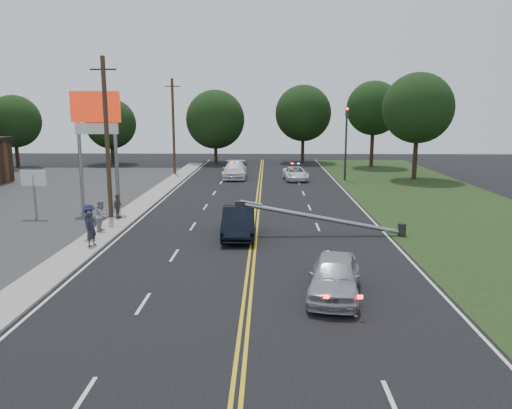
{
  "coord_description": "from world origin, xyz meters",
  "views": [
    {
      "loc": [
        0.73,
        -18.73,
        6.81
      ],
      "look_at": [
        0.1,
        8.12,
        1.7
      ],
      "focal_mm": 35.0,
      "sensor_mm": 36.0,
      "label": 1
    }
  ],
  "objects_px": {
    "utility_pole_far": "(173,126)",
    "bystander_d": "(118,206)",
    "small_sign": "(34,182)",
    "fallen_streetlight": "(331,219)",
    "waiting_sedan": "(335,276)",
    "bystander_a": "(91,228)",
    "bystander_b": "(102,215)",
    "emergency_a": "(295,174)",
    "bystander_c": "(90,222)",
    "crashed_sedan": "(239,222)",
    "pylon_sign": "(96,122)",
    "emergency_b": "(235,170)",
    "traffic_signal": "(346,137)",
    "utility_pole_mid": "(107,138)"
  },
  "relations": [
    {
      "from": "utility_pole_far",
      "to": "small_sign",
      "type": "bearing_deg",
      "value": -102.31
    },
    {
      "from": "utility_pole_mid",
      "to": "bystander_d",
      "type": "bearing_deg",
      "value": -33.08
    },
    {
      "from": "pylon_sign",
      "to": "waiting_sedan",
      "type": "bearing_deg",
      "value": -47.7
    },
    {
      "from": "pylon_sign",
      "to": "traffic_signal",
      "type": "xyz_separation_m",
      "value": [
        18.8,
        16.0,
        -1.79
      ]
    },
    {
      "from": "fallen_streetlight",
      "to": "bystander_a",
      "type": "relative_size",
      "value": 5.27
    },
    {
      "from": "small_sign",
      "to": "emergency_b",
      "type": "bearing_deg",
      "value": 59.27
    },
    {
      "from": "pylon_sign",
      "to": "crashed_sedan",
      "type": "distance_m",
      "value": 12.68
    },
    {
      "from": "emergency_b",
      "to": "bystander_d",
      "type": "distance_m",
      "value": 20.46
    },
    {
      "from": "small_sign",
      "to": "utility_pole_mid",
      "type": "relative_size",
      "value": 0.31
    },
    {
      "from": "pylon_sign",
      "to": "bystander_d",
      "type": "bearing_deg",
      "value": -51.9
    },
    {
      "from": "utility_pole_mid",
      "to": "bystander_a",
      "type": "distance_m",
      "value": 8.03
    },
    {
      "from": "utility_pole_mid",
      "to": "crashed_sedan",
      "type": "distance_m",
      "value": 10.36
    },
    {
      "from": "fallen_streetlight",
      "to": "bystander_a",
      "type": "bearing_deg",
      "value": -166.99
    },
    {
      "from": "traffic_signal",
      "to": "bystander_a",
      "type": "distance_m",
      "value": 29.88
    },
    {
      "from": "emergency_a",
      "to": "bystander_a",
      "type": "xyz_separation_m",
      "value": [
        -11.47,
        -24.8,
        0.35
      ]
    },
    {
      "from": "utility_pole_far",
      "to": "waiting_sedan",
      "type": "xyz_separation_m",
      "value": [
        12.42,
        -35.08,
        -4.31
      ]
    },
    {
      "from": "small_sign",
      "to": "fallen_streetlight",
      "type": "distance_m",
      "value": 18.68
    },
    {
      "from": "crashed_sedan",
      "to": "bystander_a",
      "type": "height_order",
      "value": "bystander_a"
    },
    {
      "from": "bystander_a",
      "to": "fallen_streetlight",
      "type": "bearing_deg",
      "value": -53.81
    },
    {
      "from": "utility_pole_mid",
      "to": "bystander_b",
      "type": "height_order",
      "value": "utility_pole_mid"
    },
    {
      "from": "bystander_b",
      "to": "bystander_c",
      "type": "bearing_deg",
      "value": 179.93
    },
    {
      "from": "utility_pole_far",
      "to": "bystander_d",
      "type": "xyz_separation_m",
      "value": [
        0.55,
        -22.36,
        -4.2
      ]
    },
    {
      "from": "bystander_c",
      "to": "utility_pole_far",
      "type": "bearing_deg",
      "value": -9.2
    },
    {
      "from": "bystander_a",
      "to": "bystander_b",
      "type": "distance_m",
      "value": 3.23
    },
    {
      "from": "traffic_signal",
      "to": "bystander_a",
      "type": "relative_size",
      "value": 3.97
    },
    {
      "from": "traffic_signal",
      "to": "emergency_b",
      "type": "bearing_deg",
      "value": 173.74
    },
    {
      "from": "emergency_a",
      "to": "bystander_a",
      "type": "height_order",
      "value": "bystander_a"
    },
    {
      "from": "utility_pole_far",
      "to": "bystander_d",
      "type": "height_order",
      "value": "utility_pole_far"
    },
    {
      "from": "pylon_sign",
      "to": "emergency_a",
      "type": "bearing_deg",
      "value": 48.89
    },
    {
      "from": "waiting_sedan",
      "to": "emergency_a",
      "type": "height_order",
      "value": "waiting_sedan"
    },
    {
      "from": "waiting_sedan",
      "to": "bystander_d",
      "type": "bearing_deg",
      "value": 143.35
    },
    {
      "from": "small_sign",
      "to": "traffic_signal",
      "type": "xyz_separation_m",
      "value": [
        22.3,
        18.0,
        1.87
      ]
    },
    {
      "from": "utility_pole_far",
      "to": "emergency_b",
      "type": "bearing_deg",
      "value": -23.05
    },
    {
      "from": "small_sign",
      "to": "fallen_streetlight",
      "type": "bearing_deg",
      "value": -12.4
    },
    {
      "from": "waiting_sedan",
      "to": "bystander_c",
      "type": "bearing_deg",
      "value": 157.43
    },
    {
      "from": "traffic_signal",
      "to": "waiting_sedan",
      "type": "distance_m",
      "value": 31.67
    },
    {
      "from": "utility_pole_mid",
      "to": "waiting_sedan",
      "type": "distance_m",
      "value": 18.55
    },
    {
      "from": "emergency_b",
      "to": "bystander_c",
      "type": "bearing_deg",
      "value": -104.62
    },
    {
      "from": "emergency_b",
      "to": "bystander_a",
      "type": "height_order",
      "value": "bystander_a"
    },
    {
      "from": "emergency_a",
      "to": "bystander_b",
      "type": "height_order",
      "value": "bystander_b"
    },
    {
      "from": "utility_pole_far",
      "to": "emergency_a",
      "type": "xyz_separation_m",
      "value": [
        12.65,
        -4.02,
        -4.43
      ]
    },
    {
      "from": "fallen_streetlight",
      "to": "waiting_sedan",
      "type": "xyz_separation_m",
      "value": [
        -0.96,
        -9.08,
        -0.15
      ]
    },
    {
      "from": "bystander_b",
      "to": "emergency_a",
      "type": "bearing_deg",
      "value": -27.34
    },
    {
      "from": "emergency_a",
      "to": "bystander_d",
      "type": "relative_size",
      "value": 3.08
    },
    {
      "from": "small_sign",
      "to": "pylon_sign",
      "type": "bearing_deg",
      "value": 29.74
    },
    {
      "from": "traffic_signal",
      "to": "utility_pole_far",
      "type": "distance_m",
      "value": 17.97
    },
    {
      "from": "emergency_b",
      "to": "bystander_b",
      "type": "bearing_deg",
      "value": -105.52
    },
    {
      "from": "crashed_sedan",
      "to": "fallen_streetlight",
      "type": "bearing_deg",
      "value": 2.59
    },
    {
      "from": "crashed_sedan",
      "to": "emergency_a",
      "type": "relative_size",
      "value": 1.05
    },
    {
      "from": "pylon_sign",
      "to": "utility_pole_mid",
      "type": "xyz_separation_m",
      "value": [
        1.3,
        -2.0,
        -0.91
      ]
    }
  ]
}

